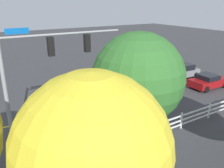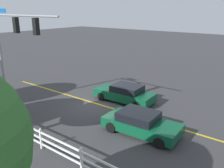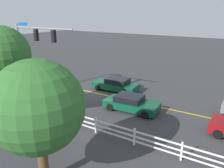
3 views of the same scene
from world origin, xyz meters
name	(u,v)px [view 1 (image 1 of 3)]	position (x,y,z in m)	size (l,w,h in m)	color
ground_plane	(82,109)	(0.00, 0.00, 0.00)	(120.00, 120.00, 0.00)	#38383A
lane_center_stripe	(122,99)	(-4.00, 0.00, 0.00)	(28.00, 0.16, 0.01)	gold
signal_assembly	(40,68)	(4.01, 4.09, 4.90)	(6.68, 0.37, 7.00)	gray
car_0	(86,92)	(-1.23, -1.74, 0.66)	(4.80, 2.13, 1.36)	#0C4C2D
car_1	(183,71)	(-13.35, -1.65, 0.74)	(3.97, 1.98, 1.54)	slate
car_2	(143,97)	(-4.80, 1.89, 0.64)	(4.57, 2.20, 1.30)	#0C4C2D
car_3	(208,81)	(-13.00, 2.05, 0.67)	(4.07, 2.14, 1.39)	maroon
pedestrian	(49,139)	(4.03, 4.58, 0.93)	(0.45, 0.48, 1.69)	#191E3F
white_rail_fence	(166,126)	(-3.00, 6.44, 0.60)	(26.10, 0.10, 1.15)	white
tree_0	(138,79)	(1.29, 8.85, 5.18)	(3.81, 3.81, 7.11)	brown
tree_2	(93,149)	(4.89, 11.78, 4.82)	(3.83, 3.83, 6.76)	brown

